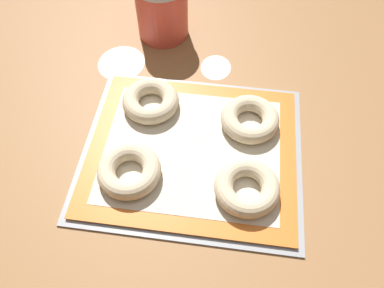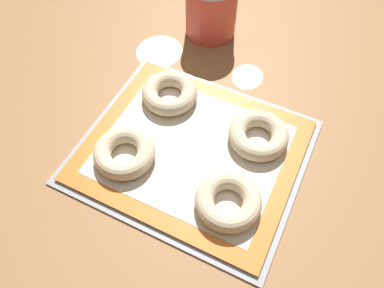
{
  "view_description": "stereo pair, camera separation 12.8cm",
  "coord_description": "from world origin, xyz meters",
  "views": [
    {
      "loc": [
        0.04,
        -0.4,
        0.62
      ],
      "look_at": [
        -0.01,
        -0.01,
        0.03
      ],
      "focal_mm": 35.0,
      "sensor_mm": 36.0,
      "label": 1
    },
    {
      "loc": [
        0.16,
        -0.36,
        0.62
      ],
      "look_at": [
        -0.01,
        -0.01,
        0.03
      ],
      "focal_mm": 35.0,
      "sensor_mm": 36.0,
      "label": 2
    }
  ],
  "objects": [
    {
      "name": "baking_mat",
      "position": [
        -0.01,
        -0.01,
        0.01
      ],
      "size": [
        0.4,
        0.34,
        0.0
      ],
      "color": "orange",
      "rests_on": "baking_tray"
    },
    {
      "name": "bagel_back_right",
      "position": [
        0.09,
        0.07,
        0.03
      ],
      "size": [
        0.12,
        0.12,
        0.03
      ],
      "color": "beige",
      "rests_on": "baking_mat"
    },
    {
      "name": "flour_patch_far",
      "position": [
        0.01,
        0.23,
        0.0
      ],
      "size": [
        0.07,
        0.08,
        0.0
      ],
      "color": "white",
      "rests_on": "ground_plane"
    },
    {
      "name": "bagel_back_left",
      "position": [
        -0.11,
        0.09,
        0.03
      ],
      "size": [
        0.12,
        0.12,
        0.03
      ],
      "color": "beige",
      "rests_on": "baking_mat"
    },
    {
      "name": "flour_canister",
      "position": [
        -0.13,
        0.34,
        0.07
      ],
      "size": [
        0.13,
        0.13,
        0.14
      ],
      "color": "#DB4C3D",
      "rests_on": "ground_plane"
    },
    {
      "name": "flour_patch_near",
      "position": [
        -0.21,
        0.22,
        0.0
      ],
      "size": [
        0.11,
        0.12,
        0.0
      ],
      "color": "white",
      "rests_on": "ground_plane"
    },
    {
      "name": "ground_plane",
      "position": [
        0.0,
        0.0,
        0.0
      ],
      "size": [
        2.8,
        2.8,
        0.0
      ],
      "primitive_type": "plane",
      "color": "olive"
    },
    {
      "name": "bagel_front_left",
      "position": [
        -0.12,
        -0.08,
        0.03
      ],
      "size": [
        0.12,
        0.12,
        0.03
      ],
      "color": "beige",
      "rests_on": "baking_mat"
    },
    {
      "name": "bagel_front_right",
      "position": [
        0.1,
        -0.09,
        0.03
      ],
      "size": [
        0.12,
        0.12,
        0.03
      ],
      "color": "beige",
      "rests_on": "baking_mat"
    },
    {
      "name": "baking_tray",
      "position": [
        -0.01,
        -0.01,
        0.0
      ],
      "size": [
        0.42,
        0.37,
        0.01
      ],
      "color": "#93969B",
      "rests_on": "ground_plane"
    }
  ]
}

